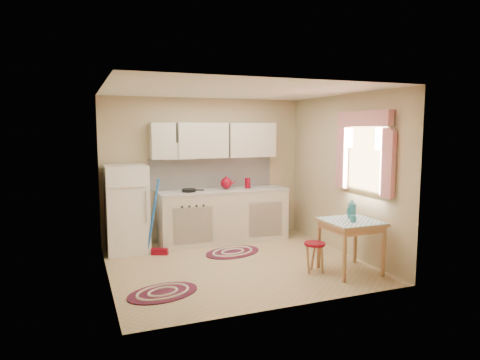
% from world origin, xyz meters
% --- Properties ---
extents(room_shell, '(3.64, 3.60, 2.52)m').
position_xyz_m(room_shell, '(0.16, 0.24, 1.60)').
color(room_shell, tan).
rests_on(room_shell, ground).
extents(fridge, '(0.65, 0.60, 1.40)m').
position_xyz_m(fridge, '(-1.41, 1.25, 0.70)').
color(fridge, white).
rests_on(fridge, ground).
extents(broom, '(0.30, 0.22, 1.20)m').
position_xyz_m(broom, '(-0.97, 0.90, 0.60)').
color(broom, blue).
rests_on(broom, ground).
extents(base_cabinets, '(2.25, 0.60, 0.88)m').
position_xyz_m(base_cabinets, '(0.24, 1.30, 0.44)').
color(base_cabinets, beige).
rests_on(base_cabinets, ground).
extents(countertop, '(2.27, 0.62, 0.04)m').
position_xyz_m(countertop, '(0.24, 1.30, 0.90)').
color(countertop, '#B6B3AD').
rests_on(countertop, base_cabinets).
extents(frying_pan, '(0.29, 0.29, 0.05)m').
position_xyz_m(frying_pan, '(-0.39, 1.25, 0.94)').
color(frying_pan, black).
rests_on(frying_pan, countertop).
extents(red_kettle, '(0.26, 0.24, 0.22)m').
position_xyz_m(red_kettle, '(0.29, 1.30, 1.03)').
color(red_kettle, maroon).
rests_on(red_kettle, countertop).
extents(red_canister, '(0.13, 0.13, 0.16)m').
position_xyz_m(red_canister, '(0.69, 1.30, 1.00)').
color(red_canister, maroon).
rests_on(red_canister, countertop).
extents(table, '(0.72, 0.72, 0.72)m').
position_xyz_m(table, '(1.34, -0.86, 0.36)').
color(table, tan).
rests_on(table, ground).
extents(stool, '(0.38, 0.38, 0.42)m').
position_xyz_m(stool, '(0.87, -0.70, 0.21)').
color(stool, maroon).
rests_on(stool, ground).
extents(coffee_pot, '(0.16, 0.15, 0.28)m').
position_xyz_m(coffee_pot, '(1.43, -0.74, 0.86)').
color(coffee_pot, teal).
rests_on(coffee_pot, table).
extents(mug, '(0.08, 0.08, 0.10)m').
position_xyz_m(mug, '(1.30, -0.96, 0.77)').
color(mug, teal).
rests_on(mug, table).
extents(rug_center, '(1.08, 0.86, 0.02)m').
position_xyz_m(rug_center, '(0.14, 0.59, 0.01)').
color(rug_center, maroon).
rests_on(rug_center, ground).
extents(rug_left, '(1.02, 0.82, 0.02)m').
position_xyz_m(rug_left, '(-1.23, -0.70, 0.01)').
color(rug_left, maroon).
rests_on(rug_left, ground).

